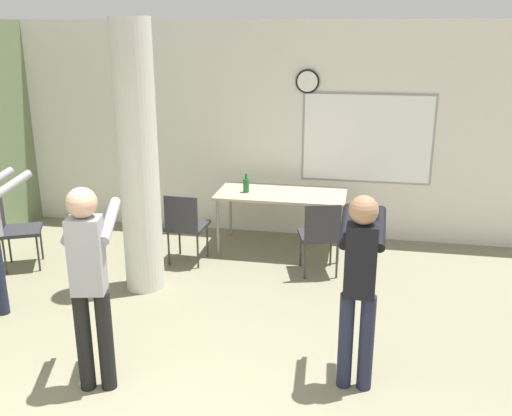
# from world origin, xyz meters

# --- Properties ---
(wall_back) EXTENTS (8.00, 0.15, 2.80)m
(wall_back) POSITION_xyz_m (0.02, 5.06, 1.40)
(wall_back) COLOR silver
(wall_back) RESTS_ON ground_plane
(support_pillar) EXTENTS (0.41, 0.41, 2.80)m
(support_pillar) POSITION_xyz_m (-1.03, 3.02, 1.40)
(support_pillar) COLOR silver
(support_pillar) RESTS_ON ground_plane
(folding_table) EXTENTS (1.59, 0.79, 0.75)m
(folding_table) POSITION_xyz_m (0.25, 4.40, 0.70)
(folding_table) COLOR tan
(folding_table) RESTS_ON ground_plane
(bottle_on_table) EXTENTS (0.08, 0.08, 0.24)m
(bottle_on_table) POSITION_xyz_m (-0.19, 4.33, 0.84)
(bottle_on_table) COLOR #1E6B2D
(bottle_on_table) RESTS_ON folding_table
(chair_table_right) EXTENTS (0.54, 0.54, 0.87)m
(chair_table_right) POSITION_xyz_m (0.79, 3.69, 0.51)
(chair_table_right) COLOR #2D2D33
(chair_table_right) RESTS_ON ground_plane
(chair_table_left) EXTENTS (0.46, 0.46, 0.87)m
(chair_table_left) POSITION_xyz_m (-0.79, 3.72, 0.51)
(chair_table_left) COLOR #2D2D33
(chair_table_left) RESTS_ON ground_plane
(chair_by_left_wall) EXTENTS (0.59, 0.59, 0.87)m
(chair_by_left_wall) POSITION_xyz_m (-2.70, 3.23, 0.51)
(chair_by_left_wall) COLOR #2D2D33
(chair_by_left_wall) RESTS_ON ground_plane
(person_playing_side) EXTENTS (0.34, 0.62, 1.56)m
(person_playing_side) POSITION_xyz_m (1.25, 1.63, 0.92)
(person_playing_side) COLOR #1E2338
(person_playing_side) RESTS_ON ground_plane
(person_playing_front) EXTENTS (0.45, 0.64, 1.63)m
(person_playing_front) POSITION_xyz_m (-0.72, 1.23, 0.96)
(person_playing_front) COLOR black
(person_playing_front) RESTS_ON ground_plane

